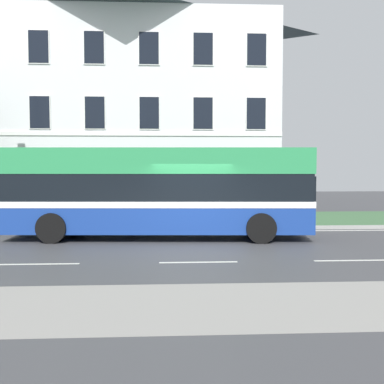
# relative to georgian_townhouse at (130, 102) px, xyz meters

# --- Properties ---
(ground_plane) EXTENTS (60.00, 56.00, 0.18)m
(ground_plane) POSITION_rel_georgian_townhouse_xyz_m (2.93, -14.37, -6.21)
(ground_plane) COLOR #404044
(georgian_townhouse) EXTENTS (16.29, 10.70, 12.08)m
(georgian_townhouse) POSITION_rel_georgian_townhouse_xyz_m (0.00, 0.00, 0.00)
(georgian_townhouse) COLOR silver
(georgian_townhouse) RESTS_ON ground_plane
(iron_verge_railing) EXTENTS (14.70, 0.04, 0.97)m
(iron_verge_railing) POSITION_rel_georgian_townhouse_xyz_m (-0.00, -10.98, -5.57)
(iron_verge_railing) COLOR black
(iron_verge_railing) RESTS_ON ground_plane
(single_decker_bus) EXTENTS (10.20, 3.06, 3.01)m
(single_decker_bus) POSITION_rel_georgian_townhouse_xyz_m (1.89, -13.02, -4.60)
(single_decker_bus) COLOR navy
(single_decker_bus) RESTS_ON ground_plane
(litter_bin) EXTENTS (0.46, 0.46, 1.04)m
(litter_bin) POSITION_rel_georgian_townhouse_xyz_m (-3.71, -10.26, -5.55)
(litter_bin) COLOR #4C4742
(litter_bin) RESTS_ON ground_plane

